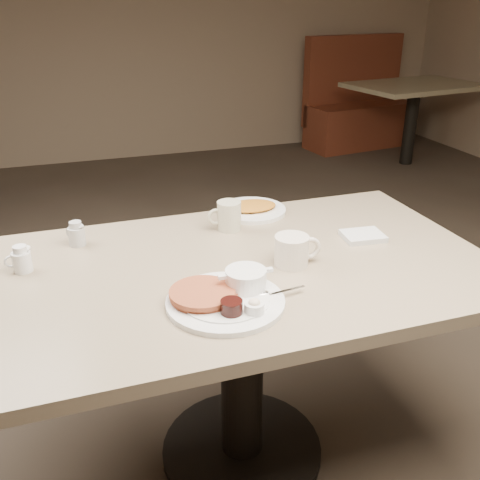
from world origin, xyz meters
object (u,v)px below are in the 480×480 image
object	(u,v)px
hash_plate	(251,209)
main_plate	(227,295)
creamer_left	(21,260)
diner_table	(242,312)
creamer_right	(76,234)
coffee_mug_near	(293,250)
coffee_mug_far	(228,216)
booth_back_right	(363,108)

from	to	relation	value
hash_plate	main_plate	bearing A→B (deg)	-115.45
creamer_left	hash_plate	bearing A→B (deg)	16.24
diner_table	creamer_right	distance (m)	0.58
coffee_mug_near	coffee_mug_far	size ratio (longest dim) A/B	1.22
coffee_mug_near	hash_plate	bearing A→B (deg)	86.49
hash_plate	coffee_mug_far	bearing A→B (deg)	-135.42
diner_table	creamer_right	world-z (taller)	creamer_right
coffee_mug_near	booth_back_right	world-z (taller)	booth_back_right
coffee_mug_far	creamer_right	bearing A→B (deg)	175.92
booth_back_right	creamer_left	bearing A→B (deg)	-132.69
coffee_mug_far	creamer_left	distance (m)	0.67
main_plate	creamer_left	bearing A→B (deg)	145.01
coffee_mug_far	booth_back_right	xyz separation A→B (m)	(2.54, 3.36, -0.39)
main_plate	booth_back_right	distance (m)	4.69
main_plate	coffee_mug_near	distance (m)	0.29
creamer_left	booth_back_right	bearing A→B (deg)	47.31
diner_table	coffee_mug_near	world-z (taller)	coffee_mug_near
main_plate	hash_plate	world-z (taller)	main_plate
main_plate	creamer_left	distance (m)	0.62
creamer_left	creamer_right	xyz separation A→B (m)	(0.16, 0.14, 0.00)
diner_table	creamer_left	distance (m)	0.67
main_plate	coffee_mug_near	world-z (taller)	coffee_mug_near
coffee_mug_far	creamer_left	bearing A→B (deg)	-171.19
main_plate	coffee_mug_far	world-z (taller)	coffee_mug_far
creamer_left	diner_table	bearing A→B (deg)	-14.52
hash_plate	booth_back_right	world-z (taller)	booth_back_right
booth_back_right	main_plate	bearing A→B (deg)	-125.12
main_plate	creamer_right	distance (m)	0.60
diner_table	coffee_mug_far	size ratio (longest dim) A/B	12.45
coffee_mug_far	booth_back_right	world-z (taller)	booth_back_right
coffee_mug_near	diner_table	bearing A→B (deg)	161.27
coffee_mug_far	hash_plate	world-z (taller)	coffee_mug_far
coffee_mug_far	booth_back_right	distance (m)	4.23
creamer_left	booth_back_right	xyz separation A→B (m)	(3.20, 3.47, -0.38)
creamer_left	main_plate	bearing A→B (deg)	-34.99
creamer_left	creamer_right	bearing A→B (deg)	40.52
coffee_mug_far	main_plate	bearing A→B (deg)	-108.06
main_plate	creamer_right	xyz separation A→B (m)	(-0.35, 0.49, 0.01)
coffee_mug_near	booth_back_right	size ratio (longest dim) A/B	0.10
creamer_right	booth_back_right	bearing A→B (deg)	47.63
creamer_left	coffee_mug_near	bearing A→B (deg)	-15.32
creamer_left	coffee_mug_far	bearing A→B (deg)	8.81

